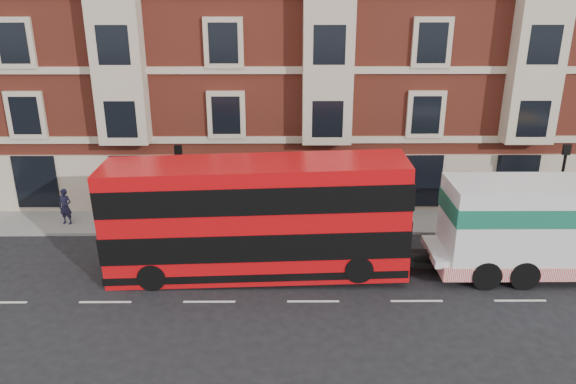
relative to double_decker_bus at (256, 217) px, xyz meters
The scene contains 8 objects.
ground 4.09m from the double_decker_bus, 44.21° to the right, with size 120.00×120.00×0.00m, color black.
sidewalk 6.29m from the double_decker_bus, 66.88° to the left, with size 90.00×3.00×0.15m, color slate.
victorian_terrace 15.07m from the double_decker_bus, 77.82° to the left, with size 45.00×12.00×20.40m.
lamp_post_west 5.47m from the double_decker_bus, 133.07° to the left, with size 0.35×0.15×4.35m.
lamp_post_east 14.81m from the double_decker_bus, 15.66° to the left, with size 0.35×0.15×4.35m.
double_decker_bus is the anchor object (origin of this frame).
tow_truck 12.07m from the double_decker_bus, ahead, with size 9.73×2.88×4.06m.
pedestrian 11.05m from the double_decker_bus, 152.89° to the left, with size 0.67×0.44×1.83m, color #1A1933.
Camera 1 is at (-1.09, -18.72, 11.54)m, focal length 35.00 mm.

